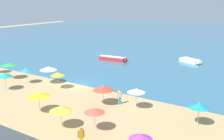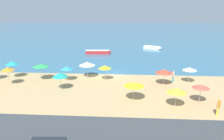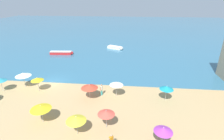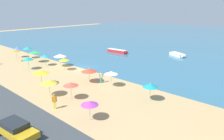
{
  "view_description": "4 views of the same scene",
  "coord_description": "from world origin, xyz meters",
  "px_view_note": "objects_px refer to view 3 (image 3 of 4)",
  "views": [
    {
      "loc": [
        24.44,
        -28.51,
        11.64
      ],
      "look_at": [
        4.21,
        2.18,
        2.19
      ],
      "focal_mm": 45.0,
      "sensor_mm": 36.0,
      "label": 1
    },
    {
      "loc": [
        2.02,
        -33.08,
        10.49
      ],
      "look_at": [
        0.19,
        -4.28,
        1.98
      ],
      "focal_mm": 35.0,
      "sensor_mm": 36.0,
      "label": 2
    },
    {
      "loc": [
        12.5,
        -25.15,
        13.24
      ],
      "look_at": [
        9.74,
        2.65,
        1.6
      ],
      "focal_mm": 28.0,
      "sensor_mm": 36.0,
      "label": 3
    },
    {
      "loc": [
        31.14,
        -25.03,
        11.07
      ],
      "look_at": [
        8.8,
        -0.83,
        1.51
      ],
      "focal_mm": 35.0,
      "sensor_mm": 36.0,
      "label": 4
    }
  ],
  "objects_px": {
    "beach_umbrella_3": "(76,119)",
    "beach_umbrella_4": "(116,84)",
    "beach_umbrella_10": "(167,88)",
    "skiff_offshore": "(61,53)",
    "beach_umbrella_0": "(163,130)",
    "bather_1": "(102,89)",
    "beach_umbrella_1": "(106,113)",
    "beach_umbrella_8": "(89,86)",
    "beach_umbrella_12": "(0,80)",
    "beach_umbrella_13": "(37,79)",
    "skiff_nearshore": "(115,48)",
    "beach_umbrella_5": "(41,107)",
    "beach_umbrella_14": "(23,74)"
  },
  "relations": [
    {
      "from": "beach_umbrella_10",
      "to": "skiff_nearshore",
      "type": "bearing_deg",
      "value": 109.61
    },
    {
      "from": "beach_umbrella_1",
      "to": "beach_umbrella_8",
      "type": "distance_m",
      "value": 6.47
    },
    {
      "from": "skiff_nearshore",
      "to": "beach_umbrella_1",
      "type": "bearing_deg",
      "value": -86.95
    },
    {
      "from": "beach_umbrella_3",
      "to": "bather_1",
      "type": "xyz_separation_m",
      "value": [
        1.35,
        7.99,
        -0.91
      ]
    },
    {
      "from": "beach_umbrella_3",
      "to": "beach_umbrella_4",
      "type": "relative_size",
      "value": 0.95
    },
    {
      "from": "bather_1",
      "to": "skiff_offshore",
      "type": "relative_size",
      "value": 0.31
    },
    {
      "from": "beach_umbrella_0",
      "to": "beach_umbrella_12",
      "type": "bearing_deg",
      "value": 159.45
    },
    {
      "from": "beach_umbrella_8",
      "to": "beach_umbrella_14",
      "type": "relative_size",
      "value": 0.93
    },
    {
      "from": "beach_umbrella_0",
      "to": "bather_1",
      "type": "bearing_deg",
      "value": 129.63
    },
    {
      "from": "beach_umbrella_12",
      "to": "beach_umbrella_0",
      "type": "bearing_deg",
      "value": -20.55
    },
    {
      "from": "beach_umbrella_0",
      "to": "skiff_nearshore",
      "type": "xyz_separation_m",
      "value": [
        -7.31,
        33.71,
        -1.49
      ]
    },
    {
      "from": "beach_umbrella_0",
      "to": "beach_umbrella_14",
      "type": "bearing_deg",
      "value": 153.11
    },
    {
      "from": "beach_umbrella_4",
      "to": "beach_umbrella_5",
      "type": "relative_size",
      "value": 1.0
    },
    {
      "from": "beach_umbrella_1",
      "to": "beach_umbrella_3",
      "type": "bearing_deg",
      "value": -157.11
    },
    {
      "from": "beach_umbrella_4",
      "to": "beach_umbrella_14",
      "type": "xyz_separation_m",
      "value": [
        -14.65,
        1.43,
        0.12
      ]
    },
    {
      "from": "beach_umbrella_14",
      "to": "beach_umbrella_8",
      "type": "bearing_deg",
      "value": -12.16
    },
    {
      "from": "beach_umbrella_8",
      "to": "skiff_nearshore",
      "type": "distance_m",
      "value": 26.17
    },
    {
      "from": "beach_umbrella_5",
      "to": "beach_umbrella_8",
      "type": "height_order",
      "value": "beach_umbrella_8"
    },
    {
      "from": "beach_umbrella_3",
      "to": "beach_umbrella_8",
      "type": "bearing_deg",
      "value": 91.27
    },
    {
      "from": "beach_umbrella_1",
      "to": "beach_umbrella_5",
      "type": "height_order",
      "value": "beach_umbrella_5"
    },
    {
      "from": "beach_umbrella_3",
      "to": "beach_umbrella_5",
      "type": "bearing_deg",
      "value": 162.02
    },
    {
      "from": "beach_umbrella_10",
      "to": "beach_umbrella_5",
      "type": "bearing_deg",
      "value": -157.72
    },
    {
      "from": "beach_umbrella_14",
      "to": "beach_umbrella_13",
      "type": "bearing_deg",
      "value": -19.81
    },
    {
      "from": "beach_umbrella_8",
      "to": "beach_umbrella_12",
      "type": "relative_size",
      "value": 1.05
    },
    {
      "from": "beach_umbrella_4",
      "to": "beach_umbrella_13",
      "type": "height_order",
      "value": "beach_umbrella_4"
    },
    {
      "from": "beach_umbrella_12",
      "to": "skiff_nearshore",
      "type": "distance_m",
      "value": 29.5
    },
    {
      "from": "beach_umbrella_4",
      "to": "beach_umbrella_14",
      "type": "bearing_deg",
      "value": 174.41
    },
    {
      "from": "beach_umbrella_3",
      "to": "beach_umbrella_0",
      "type": "bearing_deg",
      "value": -4.61
    },
    {
      "from": "beach_umbrella_5",
      "to": "beach_umbrella_13",
      "type": "bearing_deg",
      "value": 119.97
    },
    {
      "from": "beach_umbrella_14",
      "to": "skiff_nearshore",
      "type": "bearing_deg",
      "value": 62.45
    },
    {
      "from": "beach_umbrella_8",
      "to": "beach_umbrella_4",
      "type": "bearing_deg",
      "value": 14.38
    },
    {
      "from": "beach_umbrella_13",
      "to": "beach_umbrella_14",
      "type": "bearing_deg",
      "value": 160.19
    },
    {
      "from": "beach_umbrella_13",
      "to": "skiff_nearshore",
      "type": "relative_size",
      "value": 0.51
    },
    {
      "from": "beach_umbrella_5",
      "to": "beach_umbrella_8",
      "type": "distance_m",
      "value": 6.96
    },
    {
      "from": "beach_umbrella_14",
      "to": "skiff_nearshore",
      "type": "relative_size",
      "value": 0.55
    },
    {
      "from": "beach_umbrella_12",
      "to": "skiff_nearshore",
      "type": "height_order",
      "value": "beach_umbrella_12"
    },
    {
      "from": "beach_umbrella_1",
      "to": "beach_umbrella_3",
      "type": "relative_size",
      "value": 1.01
    },
    {
      "from": "bather_1",
      "to": "beach_umbrella_3",
      "type": "bearing_deg",
      "value": -99.55
    },
    {
      "from": "beach_umbrella_5",
      "to": "beach_umbrella_4",
      "type": "bearing_deg",
      "value": 38.99
    },
    {
      "from": "beach_umbrella_4",
      "to": "bather_1",
      "type": "xyz_separation_m",
      "value": [
        -2.15,
        0.13,
        -1.05
      ]
    },
    {
      "from": "beach_umbrella_1",
      "to": "skiff_offshore",
      "type": "bearing_deg",
      "value": 120.16
    },
    {
      "from": "beach_umbrella_5",
      "to": "bather_1",
      "type": "distance_m",
      "value": 8.79
    },
    {
      "from": "beach_umbrella_1",
      "to": "beach_umbrella_8",
      "type": "height_order",
      "value": "beach_umbrella_8"
    },
    {
      "from": "beach_umbrella_4",
      "to": "beach_umbrella_13",
      "type": "xyz_separation_m",
      "value": [
        -11.89,
        0.44,
        -0.06
      ]
    },
    {
      "from": "skiff_offshore",
      "to": "bather_1",
      "type": "bearing_deg",
      "value": -54.68
    },
    {
      "from": "beach_umbrella_12",
      "to": "skiff_nearshore",
      "type": "relative_size",
      "value": 0.49
    },
    {
      "from": "beach_umbrella_14",
      "to": "beach_umbrella_1",
      "type": "bearing_deg",
      "value": -29.83
    },
    {
      "from": "beach_umbrella_10",
      "to": "skiff_offshore",
      "type": "bearing_deg",
      "value": 139.29
    },
    {
      "from": "skiff_offshore",
      "to": "beach_umbrella_14",
      "type": "bearing_deg",
      "value": -88.0
    },
    {
      "from": "bather_1",
      "to": "beach_umbrella_0",
      "type": "bearing_deg",
      "value": -50.37
    }
  ]
}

